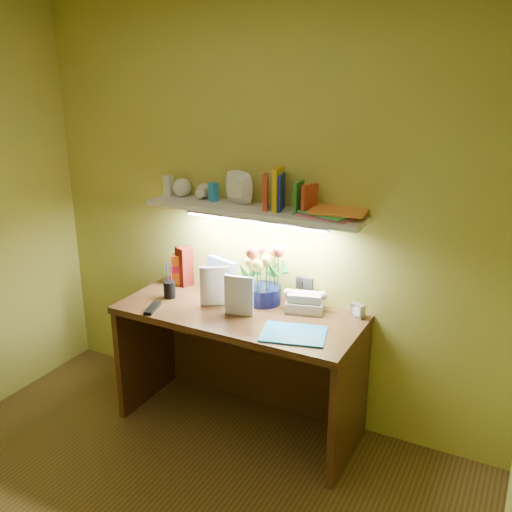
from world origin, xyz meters
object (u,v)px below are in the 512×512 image
Objects in this scene: desk at (239,370)px; desk_clock at (358,310)px; whisky_bottle at (177,266)px; flower_bouquet at (264,274)px; telephone at (305,300)px.

desk_clock reaches higher than desk.
desk is 0.78m from desk_clock.
whisky_bottle reaches higher than desk_clock.
whisky_bottle reaches higher than desk.
flower_bouquet is 0.62m from whisky_bottle.
telephone is (0.33, 0.19, 0.44)m from desk.
desk is 0.59m from flower_bouquet.
telephone reaches higher than desk.
desk is 0.76m from whisky_bottle.
flower_bouquet is 1.74× the size of telephone.
flower_bouquet is 4.62× the size of desk_clock.
whisky_bottle is at bearing 160.74° from desk.
whisky_bottle is (-0.87, 0.00, 0.06)m from telephone.
desk_clock is at bearing 6.53° from flower_bouquet.
flower_bouquet is at bearing -1.29° from whisky_bottle.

